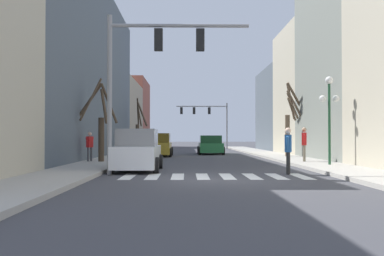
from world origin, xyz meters
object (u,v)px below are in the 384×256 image
traffic_signal_near (149,60)px  pedestrian_crossing_street (304,141)px  car_driving_away_lane (210,145)px  street_tree_right_near (291,119)px  traffic_signal_far (207,115)px  car_parked_right_mid (159,146)px  street_tree_right_mid (138,128)px  car_parked_left_near (138,151)px  pedestrian_on_left_sidewalk (288,147)px  street_lamp_right_corner (329,102)px  street_tree_left_mid (100,124)px  pedestrian_near_right_corner (90,144)px

traffic_signal_near → pedestrian_crossing_street: bearing=40.3°
car_driving_away_lane → street_tree_right_near: size_ratio=0.91×
traffic_signal_far → car_parked_right_mid: (-4.67, -21.46, -3.35)m
pedestrian_crossing_street → street_tree_right_mid: size_ratio=0.37×
pedestrian_crossing_street → street_tree_right_mid: street_tree_right_mid is taller
street_tree_right_near → car_parked_left_near: bearing=-129.6°
pedestrian_on_left_sidewalk → street_lamp_right_corner: bearing=-20.0°
street_lamp_right_corner → street_tree_right_mid: bearing=118.2°
traffic_signal_near → pedestrian_on_left_sidewalk: size_ratio=3.40×
traffic_signal_near → street_tree_left_mid: traffic_signal_near is taller
street_tree_left_mid → street_tree_right_mid: 17.97m
traffic_signal_near → pedestrian_near_right_corner: traffic_signal_near is taller
traffic_signal_far → traffic_signal_near: bearing=-96.1°
street_lamp_right_corner → street_tree_left_mid: (-11.24, 2.78, -0.93)m
car_parked_left_near → pedestrian_on_left_sidewalk: size_ratio=2.46×
pedestrian_crossing_street → traffic_signal_near: bearing=148.3°
pedestrian_on_left_sidewalk → pedestrian_near_right_corner: pedestrian_on_left_sidewalk is taller
traffic_signal_far → street_tree_right_near: (4.43, -24.81, -1.53)m
car_driving_away_lane → street_tree_left_mid: bearing=154.5°
street_tree_right_mid → street_tree_right_near: size_ratio=0.98×
car_parked_left_near → pedestrian_crossing_street: pedestrian_crossing_street is taller
traffic_signal_far → pedestrian_crossing_street: (3.63, -31.29, -2.94)m
car_parked_right_mid → street_tree_left_mid: size_ratio=1.08×
street_lamp_right_corner → pedestrian_near_right_corner: (-11.83, 3.05, -2.01)m
pedestrian_on_left_sidewalk → car_driving_away_lane: bearing=23.0°
car_driving_away_lane → car_parked_right_mid: 5.66m
pedestrian_on_left_sidewalk → pedestrian_crossing_street: bearing=-2.3°
car_driving_away_lane → street_tree_right_mid: bearing=57.1°
pedestrian_near_right_corner → pedestrian_crossing_street: (11.39, -0.24, 0.14)m
car_parked_right_mid → street_tree_right_mid: 8.56m
car_driving_away_lane → car_parked_right_mid: size_ratio=0.95×
car_parked_left_near → street_tree_right_near: street_tree_right_near is taller
pedestrian_near_right_corner → street_tree_left_mid: size_ratio=0.35×
traffic_signal_far → street_tree_right_mid: 15.22m
car_parked_left_near → car_parked_right_mid: size_ratio=0.93×
pedestrian_on_left_sidewalk → pedestrian_near_right_corner: 11.24m
traffic_signal_near → street_lamp_right_corner: bearing=24.5°
car_driving_away_lane → street_tree_right_near: 9.03m
pedestrian_crossing_street → street_tree_left_mid: size_ratio=0.41×
pedestrian_crossing_street → street_tree_left_mid: 10.83m
car_parked_left_near → street_tree_right_mid: (-2.35, 22.50, 1.45)m
traffic_signal_far → car_parked_right_mid: traffic_signal_far is taller
pedestrian_near_right_corner → street_tree_right_near: bearing=-38.4°
pedestrian_crossing_street → street_tree_left_mid: street_tree_left_mid is taller
traffic_signal_near → car_parked_left_near: bearing=108.1°
traffic_signal_far → street_lamp_right_corner: size_ratio=1.53×
traffic_signal_far → car_parked_left_near: 36.32m
pedestrian_near_right_corner → street_tree_right_near: street_tree_right_near is taller
car_driving_away_lane → car_parked_right_mid: bearing=133.8°
car_parked_right_mid → street_tree_right_near: street_tree_right_near is taller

